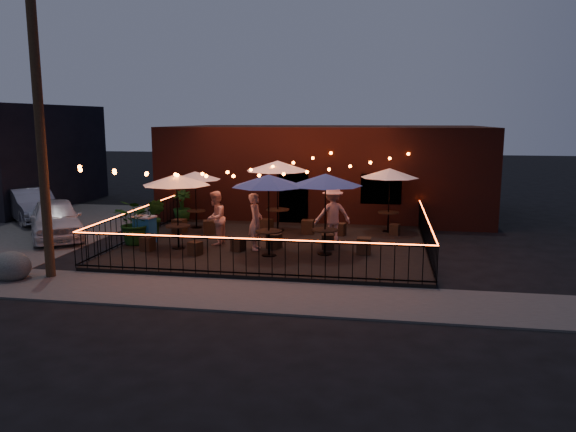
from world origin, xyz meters
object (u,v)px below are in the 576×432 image
Objects in this scene: cafe_table_5 at (390,174)px; boulder at (11,267)px; cooler at (145,229)px; cafe_table_3 at (278,167)px; cafe_table_1 at (195,176)px; cafe_table_0 at (176,181)px; utility_pole at (40,132)px; cafe_table_4 at (326,181)px; cafe_table_2 at (269,182)px.

cafe_table_5 reaches higher than boulder.
cafe_table_5 is 9.04m from cooler.
cafe_table_1 is at bearing 179.55° from cafe_table_3.
cafe_table_0 is 2.33m from cooler.
cafe_table_5 is at bearing 38.81° from utility_pole.
cafe_table_3 is 1.09× the size of cafe_table_5.
cafe_table_3 is 4.05m from cafe_table_4.
cafe_table_1 is at bearing 74.89° from utility_pole.
utility_pole is 7.35m from cafe_table_1.
cafe_table_3 is (2.66, 3.41, 0.20)m from cafe_table_0.
cafe_table_2 is 2.89× the size of boulder.
cafe_table_5 is at bearing 30.37° from cafe_table_0.
cafe_table_3 reaches higher than cafe_table_2.
utility_pole is 3.23× the size of cafe_table_1.
cafe_table_4 is 2.57× the size of boulder.
cafe_table_3 is (5.08, 6.84, -1.43)m from utility_pole.
cafe_table_2 is 1.75m from cafe_table_4.
cooler is 4.82m from boulder.
cafe_table_1 is 3.35m from cooler.
cooler is at bearing -106.76° from cafe_table_1.
utility_pole is 4.50m from cafe_table_0.
cafe_table_2 reaches higher than cafe_table_5.
utility_pole is at bearing -105.11° from cafe_table_1.
cafe_table_1 is 7.37m from cafe_table_5.
boulder is (-1.90, -4.42, -0.24)m from cooler.
cafe_table_2 is 3.07× the size of cooler.
boulder is at bearing -152.58° from cafe_table_2.
cafe_table_3 reaches higher than cafe_table_0.
boulder is (-2.76, -7.27, -1.77)m from cafe_table_1.
cafe_table_3 reaches higher than cafe_table_4.
utility_pole reaches higher than cafe_table_2.
utility_pole is at bearing -126.61° from cafe_table_3.
cafe_table_0 is at bearing -10.43° from cooler.
cafe_table_1 is (1.85, 6.87, -1.84)m from utility_pole.
cafe_table_1 is 3.25m from cafe_table_3.
cafe_table_0 is 2.64× the size of cooler.
cafe_table_3 is (3.23, -0.03, 0.42)m from cafe_table_1.
cafe_table_4 reaches higher than cafe_table_5.
cooler is (-4.09, -2.82, -1.95)m from cafe_table_3.
cafe_table_0 is at bearing -127.95° from cafe_table_3.
cooler is at bearing 174.41° from cafe_table_4.
cafe_table_4 is at bearing 15.52° from cafe_table_2.
cafe_table_5 is (4.12, 0.56, -0.25)m from cafe_table_3.
cafe_table_5 is (3.65, 4.46, -0.13)m from cafe_table_2.
utility_pole is 3.75m from boulder.
cafe_table_0 is 0.99× the size of cafe_table_1.
utility_pole is at bearing 24.24° from boulder.
cafe_table_0 is 5.45m from boulder.
utility_pole is 3.16× the size of cafe_table_4.
utility_pole reaches higher than cafe_table_4.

